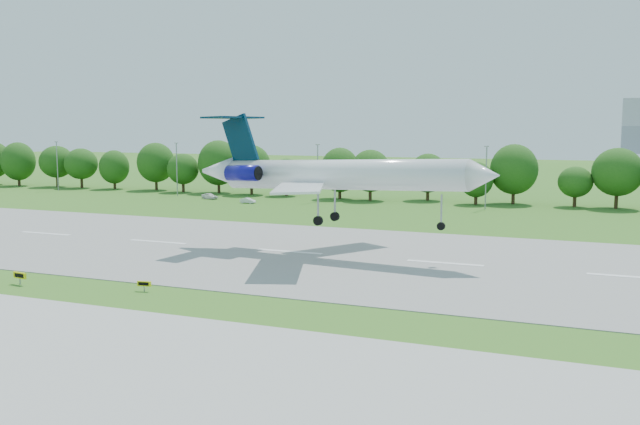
{
  "coord_description": "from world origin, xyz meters",
  "views": [
    {
      "loc": [
        37.88,
        -55.93,
        15.92
      ],
      "look_at": [
        7.15,
        18.0,
        6.21
      ],
      "focal_mm": 40.0,
      "sensor_mm": 36.0,
      "label": 1
    }
  ],
  "objects_px": {
    "airliner": "(327,173)",
    "taxi_sign_left": "(144,284)",
    "service_vehicle_a": "(248,201)",
    "service_vehicle_b": "(210,196)"
  },
  "relations": [
    {
      "from": "service_vehicle_a",
      "to": "service_vehicle_b",
      "type": "bearing_deg",
      "value": 74.99
    },
    {
      "from": "taxi_sign_left",
      "to": "service_vehicle_a",
      "type": "distance_m",
      "value": 79.6
    },
    {
      "from": "airliner",
      "to": "taxi_sign_left",
      "type": "height_order",
      "value": "airliner"
    },
    {
      "from": "airliner",
      "to": "taxi_sign_left",
      "type": "relative_size",
      "value": 27.77
    },
    {
      "from": "service_vehicle_a",
      "to": "service_vehicle_b",
      "type": "distance_m",
      "value": 12.58
    },
    {
      "from": "taxi_sign_left",
      "to": "service_vehicle_b",
      "type": "xyz_separation_m",
      "value": [
        -40.48,
        78.59,
        -0.07
      ]
    },
    {
      "from": "service_vehicle_b",
      "to": "taxi_sign_left",
      "type": "bearing_deg",
      "value": -139.45
    },
    {
      "from": "service_vehicle_a",
      "to": "service_vehicle_b",
      "type": "height_order",
      "value": "service_vehicle_b"
    },
    {
      "from": "service_vehicle_b",
      "to": "service_vehicle_a",
      "type": "bearing_deg",
      "value": -96.84
    },
    {
      "from": "taxi_sign_left",
      "to": "airliner",
      "type": "bearing_deg",
      "value": 60.49
    }
  ]
}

